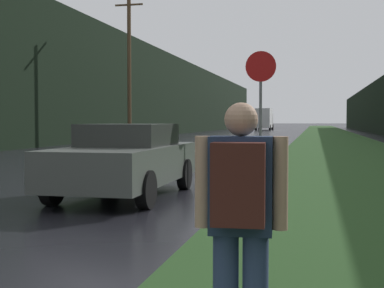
% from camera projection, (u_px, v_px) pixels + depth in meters
% --- Properties ---
extents(grass_verge, '(6.00, 240.00, 0.02)m').
position_uv_depth(grass_verge, '(336.00, 142.00, 38.02)').
color(grass_verge, '#26471E').
rests_on(grass_verge, ground_plane).
extents(lane_stripe_c, '(0.12, 3.00, 0.01)m').
position_uv_depth(lane_stripe_c, '(78.00, 180.00, 13.38)').
color(lane_stripe_c, silver).
rests_on(lane_stripe_c, ground_plane).
extents(lane_stripe_d, '(0.12, 3.00, 0.01)m').
position_uv_depth(lane_stripe_d, '(158.00, 160.00, 20.20)').
color(lane_stripe_d, silver).
rests_on(lane_stripe_d, ground_plane).
extents(lane_stripe_e, '(0.12, 3.00, 0.01)m').
position_uv_depth(lane_stripe_e, '(198.00, 150.00, 27.01)').
color(lane_stripe_e, silver).
rests_on(lane_stripe_e, ground_plane).
extents(treeline_far_side, '(2.00, 140.00, 8.62)m').
position_uv_depth(treeline_far_side, '(145.00, 92.00, 51.51)').
color(treeline_far_side, black).
rests_on(treeline_far_side, ground_plane).
extents(utility_pole_far, '(1.80, 0.24, 9.19)m').
position_uv_depth(utility_pole_far, '(129.00, 69.00, 33.32)').
color(utility_pole_far, '#4C3823').
rests_on(utility_pole_far, ground_plane).
extents(stop_sign, '(0.74, 0.07, 3.19)m').
position_uv_depth(stop_sign, '(261.00, 101.00, 12.96)').
color(stop_sign, slate).
rests_on(stop_sign, ground_plane).
extents(hitchhiker_with_backpack, '(0.56, 0.41, 1.61)m').
position_uv_depth(hitchhiker_with_backpack, '(240.00, 217.00, 3.19)').
color(hitchhiker_with_backpack, navy).
rests_on(hitchhiker_with_backpack, ground_plane).
extents(car_passing_near, '(1.94, 4.38, 1.43)m').
position_uv_depth(car_passing_near, '(126.00, 159.00, 10.58)').
color(car_passing_near, '#4C514C').
rests_on(car_passing_near, ground_plane).
extents(delivery_truck, '(2.45, 7.56, 3.39)m').
position_uv_depth(delivery_truck, '(264.00, 119.00, 84.62)').
color(delivery_truck, gray).
rests_on(delivery_truck, ground_plane).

